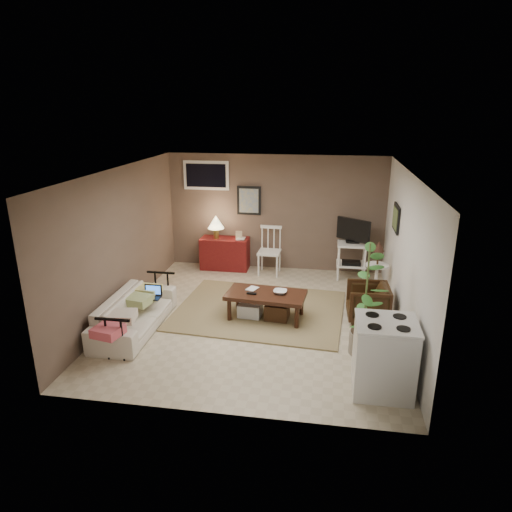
% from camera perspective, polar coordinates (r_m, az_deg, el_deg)
% --- Properties ---
extents(floor, '(5.00, 5.00, 0.00)m').
position_cam_1_polar(floor, '(7.58, 0.03, -7.71)').
color(floor, '#C1B293').
rests_on(floor, ground).
extents(art_back, '(0.50, 0.03, 0.60)m').
position_cam_1_polar(art_back, '(9.53, -0.88, 6.95)').
color(art_back, black).
extents(art_right, '(0.03, 0.60, 0.45)m').
position_cam_1_polar(art_right, '(8.07, 17.12, 4.55)').
color(art_right, black).
extents(window, '(0.96, 0.03, 0.60)m').
position_cam_1_polar(window, '(9.64, -6.25, 9.99)').
color(window, white).
extents(rug, '(2.92, 2.41, 0.03)m').
position_cam_1_polar(rug, '(7.82, 0.45, -6.75)').
color(rug, '#9A8759').
rests_on(rug, floor).
extents(coffee_table, '(1.32, 0.76, 0.48)m').
position_cam_1_polar(coffee_table, '(7.44, 1.18, -5.97)').
color(coffee_table, '#35190E').
rests_on(coffee_table, floor).
extents(sofa, '(0.54, 1.87, 0.73)m').
position_cam_1_polar(sofa, '(7.32, -14.99, -6.22)').
color(sofa, beige).
rests_on(sofa, floor).
extents(sofa_pillows, '(0.36, 1.77, 0.13)m').
position_cam_1_polar(sofa_pillows, '(7.09, -15.40, -6.34)').
color(sofa_pillows, beige).
rests_on(sofa_pillows, sofa).
extents(sofa_end_rails, '(0.50, 1.86, 0.63)m').
position_cam_1_polar(sofa_end_rails, '(7.30, -14.18, -6.67)').
color(sofa_end_rails, black).
rests_on(sofa_end_rails, floor).
extents(laptop, '(0.29, 0.21, 0.20)m').
position_cam_1_polar(laptop, '(7.48, -12.82, -4.61)').
color(laptop, black).
rests_on(laptop, sofa).
extents(red_console, '(1.01, 0.45, 1.16)m').
position_cam_1_polar(red_console, '(9.69, -4.01, 0.70)').
color(red_console, maroon).
rests_on(red_console, floor).
extents(spindle_chair, '(0.46, 0.46, 0.98)m').
position_cam_1_polar(spindle_chair, '(9.38, 1.69, 0.49)').
color(spindle_chair, white).
rests_on(spindle_chair, floor).
extents(tv_stand, '(0.63, 0.47, 1.23)m').
position_cam_1_polar(tv_stand, '(9.25, 11.93, 1.07)').
color(tv_stand, white).
rests_on(tv_stand, floor).
extents(side_table, '(0.40, 0.40, 1.08)m').
position_cam_1_polar(side_table, '(8.35, 14.94, -0.91)').
color(side_table, white).
rests_on(side_table, floor).
extents(armchair, '(0.63, 0.67, 0.66)m').
position_cam_1_polar(armchair, '(7.61, 13.80, -5.43)').
color(armchair, black).
rests_on(armchair, floor).
extents(potted_plant, '(0.41, 0.41, 1.65)m').
position_cam_1_polar(potted_plant, '(6.37, 13.59, -4.86)').
color(potted_plant, gray).
rests_on(potted_plant, floor).
extents(stove, '(0.72, 0.67, 0.94)m').
position_cam_1_polar(stove, '(5.79, 15.69, -12.02)').
color(stove, silver).
rests_on(stove, floor).
extents(bowl, '(0.22, 0.06, 0.22)m').
position_cam_1_polar(bowl, '(7.32, 3.05, -3.90)').
color(bowl, '#35190E').
rests_on(bowl, coffee_table).
extents(book_table, '(0.15, 0.07, 0.21)m').
position_cam_1_polar(book_table, '(7.51, -0.97, -3.31)').
color(book_table, '#35190E').
rests_on(book_table, coffee_table).
extents(book_console, '(0.18, 0.02, 0.24)m').
position_cam_1_polar(book_console, '(9.52, -2.45, 2.83)').
color(book_console, '#35190E').
rests_on(book_console, red_console).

